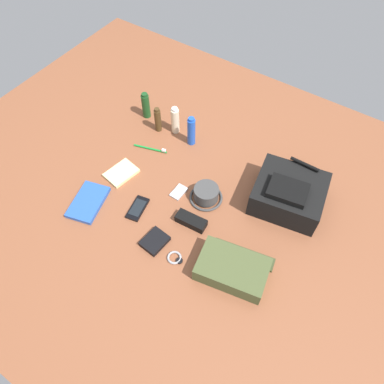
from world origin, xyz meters
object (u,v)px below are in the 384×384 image
notepad (121,173)px  deodorant_spray (191,131)px  shampoo_bottle (146,106)px  bucket_hat (206,194)px  sunglasses_case (191,221)px  backpack (289,194)px  cell_phone (138,208)px  lotion_bottle (175,120)px  wristwatch (175,258)px  media_player (179,192)px  cologne_bottle (158,120)px  toiletry_pouch (233,268)px  wallet (155,241)px  toothbrush (152,149)px  paperback_novel (88,202)px

notepad → deodorant_spray: bearing=75.6°
shampoo_bottle → deodorant_spray: size_ratio=0.90×
bucket_hat → sunglasses_case: bearing=-83.3°
backpack → cell_phone: backpack is taller
lotion_bottle → sunglasses_case: size_ratio=1.15×
wristwatch → notepad: notepad is taller
shampoo_bottle → media_player: (0.45, -0.34, -0.07)m
cell_phone → cologne_bottle: bearing=115.9°
toiletry_pouch → cell_phone: size_ratio=2.21×
toiletry_pouch → sunglasses_case: bearing=159.6°
wallet → media_player: bearing=108.9°
shampoo_bottle → toothbrush: size_ratio=0.89×
wallet → sunglasses_case: size_ratio=0.79×
toiletry_pouch → cell_phone: (-0.52, 0.03, -0.03)m
backpack → toiletry_pouch: 0.44m
bucket_hat → media_player: (-0.13, -0.05, -0.03)m
toiletry_pouch → cologne_bottle: size_ratio=2.09×
backpack → paperback_novel: size_ratio=1.49×
wallet → deodorant_spray: bearing=114.2°
wallet → bucket_hat: bearing=85.0°
backpack → bucket_hat: (-0.32, -0.19, -0.04)m
shampoo_bottle → sunglasses_case: 0.74m
media_player → backpack: bearing=27.5°
bucket_hat → toothbrush: size_ratio=0.90×
backpack → media_player: bearing=-152.5°
media_player → cell_phone: bearing=-119.9°
cell_phone → media_player: cell_phone is taller
cologne_bottle → cell_phone: (0.23, -0.47, -0.06)m
backpack → toothbrush: backpack is taller
notepad → wallet: bearing=-19.7°
lotion_bottle → media_player: size_ratio=1.90×
backpack → toothbrush: 0.73m
backpack → lotion_bottle: size_ratio=2.17×
shampoo_bottle → deodorant_spray: deodorant_spray is taller
deodorant_spray → cell_phone: bearing=-86.9°
backpack → lotion_bottle: (-0.70, 0.10, 0.01)m
toiletry_pouch → notepad: (-0.71, 0.14, -0.03)m
lotion_bottle → cell_phone: bearing=-74.2°
media_player → wallet: 0.28m
paperback_novel → media_player: paperback_novel is taller
toiletry_pouch → wristwatch: 0.25m
bucket_hat → wallet: bearing=-100.5°
toiletry_pouch → shampoo_bottle: shampoo_bottle is taller
wallet → backpack: bearing=58.6°
lotion_bottle → media_player: lotion_bottle is taller
backpack → shampoo_bottle: (-0.90, 0.10, 0.00)m
wallet → wristwatch: bearing=-1.1°
bucket_hat → deodorant_spray: 0.37m
paperback_novel → sunglasses_case: 0.49m
backpack → cologne_bottle: bearing=176.1°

